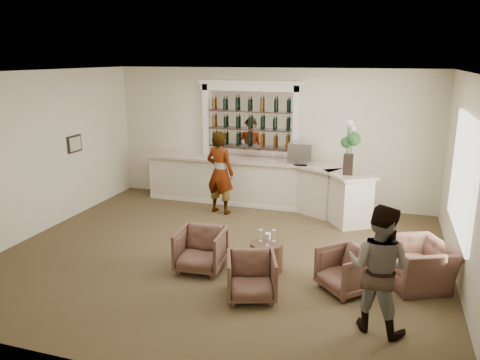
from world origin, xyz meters
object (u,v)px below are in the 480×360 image
at_px(guest, 378,268).
at_px(armchair_right, 346,270).
at_px(armchair_far, 418,264).
at_px(espresso_machine, 301,153).
at_px(armchair_left, 201,250).
at_px(sommelier, 220,173).
at_px(cocktail_table, 267,256).
at_px(armchair_center, 251,277).
at_px(bar_counter, 258,183).
at_px(flower_vase, 349,144).

bearing_deg(guest, armchair_right, -46.41).
bearing_deg(armchair_far, espresso_machine, -168.66).
relative_size(armchair_left, armchair_far, 0.75).
height_order(sommelier, armchair_far, sommelier).
relative_size(cocktail_table, sommelier, 0.29).
bearing_deg(armchair_center, bar_counter, 84.92).
distance_m(sommelier, flower_vase, 2.99).
xyz_separation_m(armchair_right, flower_vase, (-0.30, 3.00, 1.45)).
height_order(sommelier, armchair_right, sommelier).
distance_m(bar_counter, armchair_center, 4.52).
height_order(armchair_center, armchair_far, armchair_far).
xyz_separation_m(guest, armchair_left, (-2.91, 0.96, -0.51)).
xyz_separation_m(cocktail_table, armchair_left, (-1.08, -0.32, 0.11)).
height_order(guest, flower_vase, flower_vase).
bearing_deg(espresso_machine, armchair_right, -72.59).
bearing_deg(espresso_machine, armchair_left, -108.31).
height_order(cocktail_table, flower_vase, flower_vase).
distance_m(armchair_far, espresso_machine, 4.22).
relative_size(cocktail_table, espresso_machine, 1.02).
distance_m(bar_counter, cocktail_table, 3.57).
bearing_deg(bar_counter, armchair_right, -56.33).
relative_size(cocktail_table, armchair_far, 0.53).
relative_size(guest, flower_vase, 1.51).
bearing_deg(sommelier, armchair_left, 117.46).
distance_m(armchair_left, flower_vase, 3.94).
height_order(armchair_far, flower_vase, flower_vase).
distance_m(sommelier, guest, 5.36).
relative_size(armchair_right, espresso_machine, 1.36).
bearing_deg(bar_counter, armchair_left, -89.55).
height_order(guest, armchair_left, guest).
relative_size(bar_counter, cocktail_table, 10.11).
distance_m(guest, flower_vase, 4.12).
relative_size(sommelier, guest, 1.10).
bearing_deg(sommelier, cocktail_table, 138.00).
distance_m(armchair_right, armchair_far, 1.21).
bearing_deg(armchair_left, armchair_far, 5.43).
bearing_deg(armchair_far, armchair_right, -88.62).
bearing_deg(armchair_left, guest, -21.86).
height_order(armchair_left, armchair_far, armchair_left).
relative_size(armchair_center, armchair_far, 0.70).
bearing_deg(cocktail_table, armchair_far, 5.55).
distance_m(armchair_left, armchair_center, 1.28).
xyz_separation_m(sommelier, espresso_machine, (1.71, 0.81, 0.42)).
xyz_separation_m(armchair_center, armchair_right, (1.35, 0.66, 0.00)).
distance_m(guest, armchair_far, 1.71).
bearing_deg(espresso_machine, guest, -71.52).
height_order(cocktail_table, armchair_right, armchair_right).
bearing_deg(espresso_machine, armchair_far, -55.55).
bearing_deg(armchair_right, armchair_center, -108.44).
xyz_separation_m(bar_counter, armchair_right, (2.47, -3.71, -0.23)).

